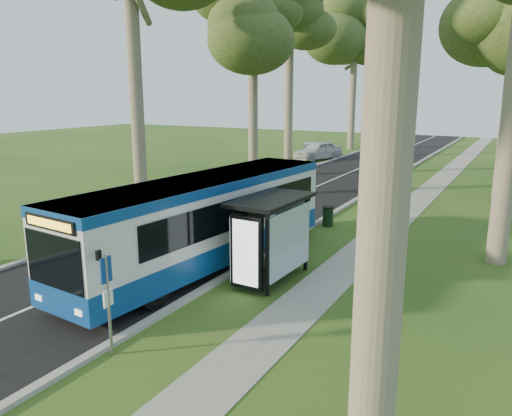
{
  "coord_description": "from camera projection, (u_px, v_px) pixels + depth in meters",
  "views": [
    {
      "loc": [
        8.18,
        -12.65,
        5.84
      ],
      "look_at": [
        -0.64,
        3.31,
        1.6
      ],
      "focal_mm": 35.0,
      "sensor_mm": 36.0,
      "label": 1
    }
  ],
  "objects": [
    {
      "name": "tree_west_c",
      "position": [
        253.0,
        21.0,
        33.18
      ],
      "size": [
        5.2,
        5.2,
        14.08
      ],
      "color": "#7A6B56",
      "rests_on": "ground"
    },
    {
      "name": "litter_bin",
      "position": [
        328.0,
        216.0,
        22.22
      ],
      "size": [
        0.51,
        0.51,
        0.9
      ],
      "rotation": [
        0.0,
        0.0,
        -0.25
      ],
      "color": "black",
      "rests_on": "ground"
    },
    {
      "name": "bus_stop_sign",
      "position": [
        108.0,
        293.0,
        11.05
      ],
      "size": [
        0.09,
        0.33,
        2.37
      ],
      "rotation": [
        0.0,
        0.0,
        0.09
      ],
      "color": "gray",
      "rests_on": "ground"
    },
    {
      "name": "kerb_east",
      "position": [
        333.0,
        213.0,
        24.47
      ],
      "size": [
        0.25,
        100.0,
        0.12
      ],
      "primitive_type": "cube",
      "color": "#9E9B93",
      "rests_on": "ground"
    },
    {
      "name": "footpath",
      "position": [
        395.0,
        221.0,
        23.06
      ],
      "size": [
        1.5,
        100.0,
        0.02
      ],
      "primitive_type": "cube",
      "color": "gray",
      "rests_on": "ground"
    },
    {
      "name": "centre_line",
      "position": [
        270.0,
        206.0,
        26.13
      ],
      "size": [
        0.12,
        100.0,
        0.0
      ],
      "primitive_type": "cube",
      "color": "white",
      "rests_on": "road"
    },
    {
      "name": "bus",
      "position": [
        205.0,
        221.0,
        16.84
      ],
      "size": [
        3.44,
        11.7,
        3.06
      ],
      "rotation": [
        0.0,
        0.0,
        -0.09
      ],
      "color": "silver",
      "rests_on": "ground"
    },
    {
      "name": "tree_west_e",
      "position": [
        355.0,
        37.0,
        49.81
      ],
      "size": [
        5.2,
        5.2,
        15.2
      ],
      "color": "#7A6B56",
      "rests_on": "ground"
    },
    {
      "name": "road",
      "position": [
        270.0,
        206.0,
        26.13
      ],
      "size": [
        7.0,
        100.0,
        0.02
      ],
      "primitive_type": "cube",
      "color": "black",
      "rests_on": "ground"
    },
    {
      "name": "bus_shelter",
      "position": [
        268.0,
        226.0,
        15.19
      ],
      "size": [
        1.78,
        3.15,
        2.65
      ],
      "rotation": [
        0.0,
        0.0,
        -0.04
      ],
      "color": "black",
      "rests_on": "ground"
    },
    {
      "name": "ground",
      "position": [
        224.0,
        279.0,
        15.96
      ],
      "size": [
        120.0,
        120.0,
        0.0
      ],
      "primitive_type": "plane",
      "color": "#274E18",
      "rests_on": "ground"
    },
    {
      "name": "car_silver",
      "position": [
        311.0,
        150.0,
        45.8
      ],
      "size": [
        2.76,
        4.28,
        1.33
      ],
      "primitive_type": "imported",
      "rotation": [
        0.0,
        0.0,
        0.36
      ],
      "color": "#ACAFB4",
      "rests_on": "ground"
    },
    {
      "name": "kerb_west",
      "position": [
        214.0,
        199.0,
        27.77
      ],
      "size": [
        0.25,
        100.0,
        0.12
      ],
      "primitive_type": "cube",
      "color": "#9E9B93",
      "rests_on": "ground"
    },
    {
      "name": "car_white",
      "position": [
        318.0,
        150.0,
        44.1
      ],
      "size": [
        3.62,
        5.16,
        1.63
      ],
      "primitive_type": "imported",
      "rotation": [
        0.0,
        0.0,
        -0.4
      ],
      "color": "silver",
      "rests_on": "ground"
    }
  ]
}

